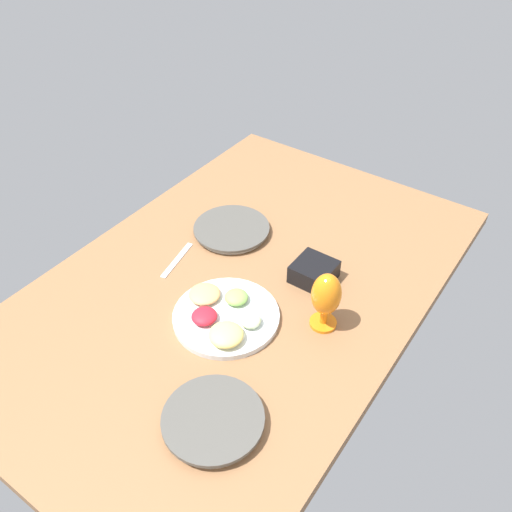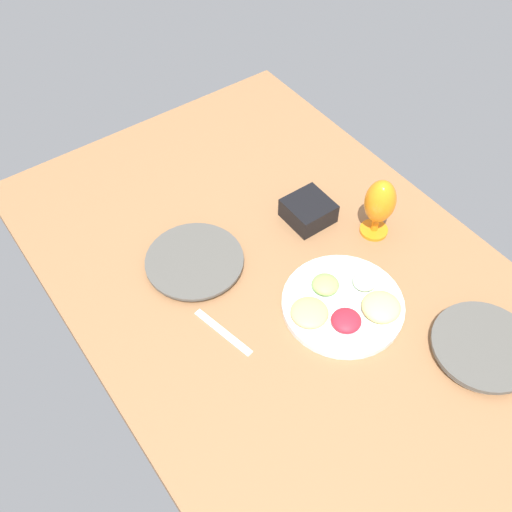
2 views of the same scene
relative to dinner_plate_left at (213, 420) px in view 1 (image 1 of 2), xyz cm
name	(u,v)px [view 1 (image 1 of 2)]	position (x,y,z in cm)	size (l,w,h in cm)	color
ground_plane	(239,287)	(42.89, 24.37, -3.56)	(160.00, 104.00, 4.00)	#8C603D
dinner_plate_left	(213,420)	(0.00, 0.00, 0.00)	(24.51, 24.51, 3.00)	silver
dinner_plate_right	(232,230)	(61.58, 41.03, -0.35)	(25.87, 25.87, 2.33)	silver
fruit_platter	(225,316)	(28.11, 18.26, 0.22)	(30.44, 30.44, 5.40)	silver
hurricane_glass_orange	(326,297)	(42.74, -5.36, 9.32)	(8.29, 8.29, 18.35)	orange
square_bowl_black	(314,271)	(57.39, 6.33, 1.82)	(11.97, 11.97, 6.08)	black
fork_by_right_plate	(177,260)	(39.83, 46.62, -1.26)	(18.00, 1.80, 0.60)	silver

